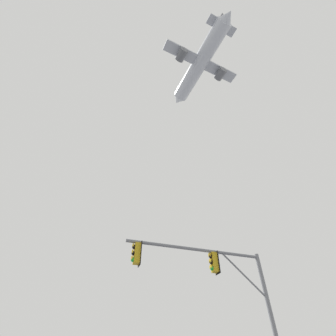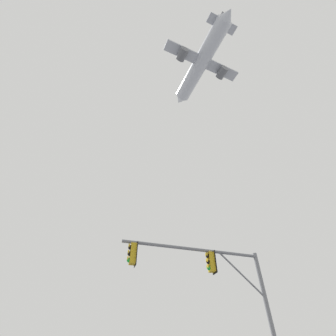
{
  "view_description": "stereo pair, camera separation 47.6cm",
  "coord_description": "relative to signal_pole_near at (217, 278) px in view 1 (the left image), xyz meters",
  "views": [
    {
      "loc": [
        -1.21,
        -5.31,
        1.35
      ],
      "look_at": [
        1.21,
        11.42,
        15.52
      ],
      "focal_mm": 25.17,
      "sensor_mm": 36.0,
      "label": 1
    },
    {
      "loc": [
        -0.73,
        -5.38,
        1.35
      ],
      "look_at": [
        1.21,
        11.42,
        15.52
      ],
      "focal_mm": 25.17,
      "sensor_mm": 36.0,
      "label": 2
    }
  ],
  "objects": [
    {
      "name": "airplane",
      "position": [
        6.94,
        13.32,
        49.52
      ],
      "size": [
        17.89,
        23.16,
        6.4
      ],
      "color": "#B7BCC6"
    },
    {
      "name": "signal_pole_near",
      "position": [
        0.0,
        0.0,
        0.0
      ],
      "size": [
        6.89,
        1.41,
        5.8
      ],
      "color": "slate",
      "rests_on": "ground"
    }
  ]
}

